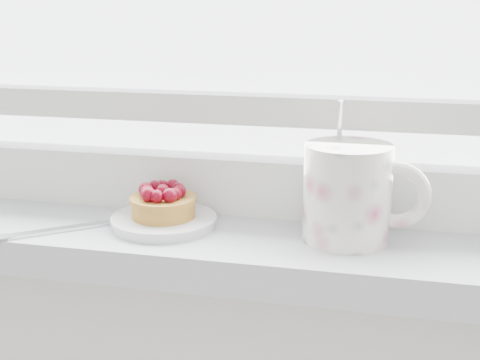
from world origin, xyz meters
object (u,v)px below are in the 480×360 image
(saucer, at_px, (164,221))
(floral_mug, at_px, (351,191))
(fork, at_px, (85,226))
(raspberry_tart, at_px, (163,202))

(saucer, distance_m, floral_mug, 0.22)
(saucer, bearing_deg, fork, -163.42)
(saucer, bearing_deg, raspberry_tart, -154.35)
(saucer, bearing_deg, floral_mug, 1.12)
(raspberry_tart, relative_size, fork, 0.42)
(saucer, xyz_separation_m, fork, (-0.09, -0.03, -0.00))
(fork, bearing_deg, raspberry_tart, 16.56)
(fork, bearing_deg, floral_mug, 5.73)
(fork, bearing_deg, saucer, 16.58)
(raspberry_tart, xyz_separation_m, fork, (-0.09, -0.03, -0.03))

